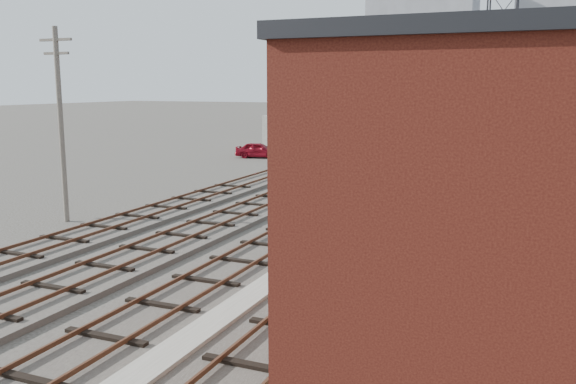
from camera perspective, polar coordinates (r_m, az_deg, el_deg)
The scene contains 23 objects.
ground at distance 62.75m, azimuth 15.38°, elevation 3.73°, with size 320.00×320.00×0.00m, color #282621.
track_right at distance 41.75m, azimuth 14.89°, elevation 0.97°, with size 3.20×90.00×0.39m.
track_mid_right at distance 42.48m, azimuth 9.55°, elevation 1.31°, with size 3.20×90.00×0.39m.
track_mid_left at distance 43.56m, azimuth 4.42°, elevation 1.63°, with size 3.20×90.00×0.39m.
track_left at distance 44.98m, azimuth -0.41°, elevation 1.92°, with size 3.20×90.00×0.39m.
platform_curb at distance 18.70m, azimuth -2.68°, elevation -9.51°, with size 0.90×28.00×0.26m, color gray.
brick_building at distance 14.17m, azimuth 19.82°, elevation -1.72°, with size 6.54×12.20×7.22m.
lattice_tower at distance 37.01m, azimuth 19.18°, elevation 11.15°, with size 1.60×1.60×15.00m.
utility_pole_left_a at distance 30.14m, azimuth -20.51°, elevation 6.34°, with size 1.80×0.24×9.00m.
utility_pole_left_b at distance 51.27m, azimuth -0.84°, elevation 8.16°, with size 1.80×0.24×9.00m.
utility_pole_left_c at distance 74.82m, azimuth 6.99°, elevation 8.63°, with size 1.80×0.24×9.00m.
utility_pole_right_a at distance 29.98m, azimuth 19.86°, elevation 6.36°, with size 1.80×0.24×9.00m.
utility_pole_right_b at distance 59.93m, azimuth 21.55°, elevation 7.73°, with size 1.80×0.24×9.00m.
apartment_left at distance 139.64m, azimuth 12.44°, elevation 13.21°, with size 22.00×14.00×30.00m, color gray.
apartment_right at distance 152.04m, azimuth 23.37°, elevation 11.60°, with size 16.00×12.00×26.00m, color gray.
shed_left at distance 66.61m, azimuth 1.62°, elevation 5.80°, with size 8.00×5.00×3.20m, color gray.
shed_right at distance 72.03m, azimuth 23.69°, elevation 5.60°, with size 6.00×6.00×4.00m, color gray.
signal_mast at distance 12.69m, azimuth 1.17°, elevation -8.29°, with size 0.40×0.41×4.04m.
switch_stand at distance 31.13m, azimuth 3.75°, elevation -0.60°, with size 0.43×0.43×1.44m.
site_trailer at distance 55.13m, azimuth 3.34°, elevation 4.53°, with size 5.99×3.30×2.39m.
car_red at distance 54.59m, azimuth -2.77°, elevation 3.95°, with size 1.65×4.11×1.40m, color maroon.
car_silver at distance 55.94m, azimuth 1.76°, elevation 4.07°, with size 1.43×4.09×1.35m, color #A7A9AF.
car_grey at distance 58.65m, azimuth 0.86°, elevation 4.26°, with size 1.66×4.08×1.18m, color slate.
Camera 1 is at (8.16, -1.89, 6.34)m, focal length 38.00 mm.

